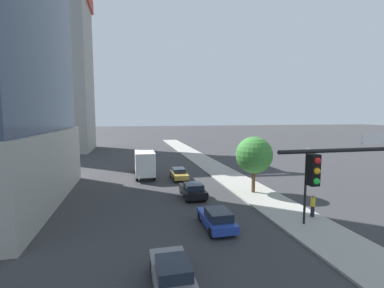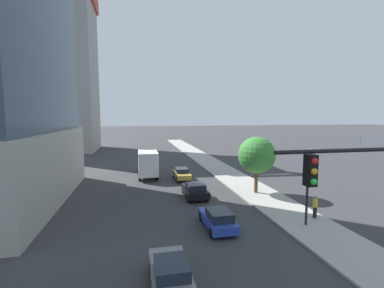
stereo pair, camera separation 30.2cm
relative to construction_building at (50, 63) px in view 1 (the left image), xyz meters
The scene contains 11 objects.
sidewalk 52.29m from the construction_building, 54.63° to the right, with size 4.21×120.00×0.15m, color #9E9B93.
construction_building is the anchor object (origin of this frame).
traffic_light_pole 63.00m from the construction_building, 66.30° to the right, with size 5.85×0.48×6.99m.
street_lamp 57.46m from the construction_building, 59.64° to the right, with size 0.44×0.44×5.42m.
street_tree 50.88m from the construction_building, 54.78° to the right, with size 3.62×3.62×5.56m.
car_black 48.73m from the construction_building, 61.07° to the right, with size 1.93×4.16×1.40m.
car_gray 58.61m from the construction_building, 71.30° to the right, with size 1.72×4.12×1.49m.
car_blue 54.83m from the construction_building, 64.98° to the right, with size 1.77×4.10×1.40m.
car_gold 42.86m from the construction_building, 55.69° to the right, with size 1.73×4.05×1.35m.
box_truck 38.67m from the construction_building, 59.04° to the right, with size 2.32×6.93×3.36m.
pedestrian_yellow_shirt 58.13m from the construction_building, 57.81° to the right, with size 0.34×0.34×1.67m.
Camera 1 is at (-3.48, -4.13, 7.74)m, focal length 25.20 mm.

